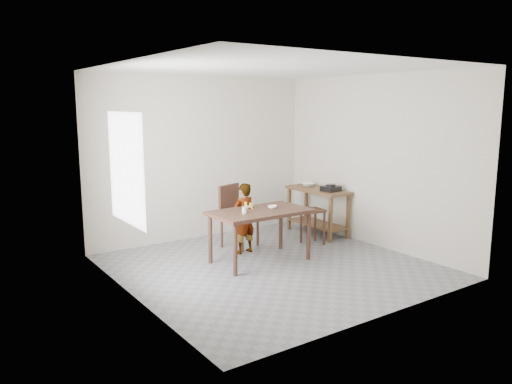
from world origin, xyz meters
TOP-DOWN VIEW (x-y plane):
  - floor at (0.00, 0.00)m, footprint 4.00×4.00m
  - ceiling at (0.00, 0.00)m, footprint 4.00×4.00m
  - wall_back at (0.00, 2.02)m, footprint 4.00×0.04m
  - wall_front at (0.00, -2.02)m, footprint 4.00×0.04m
  - wall_left at (-2.02, 0.00)m, footprint 0.04×4.00m
  - wall_right at (2.02, 0.00)m, footprint 0.04×4.00m
  - window_pane at (-1.97, 0.20)m, footprint 0.02×1.10m
  - dining_table at (0.00, 0.30)m, footprint 1.40×0.80m
  - prep_counter at (1.72, 1.00)m, footprint 0.50×1.20m
  - child at (0.04, 0.78)m, footprint 0.42×0.30m
  - dining_chair at (0.17, 1.10)m, footprint 0.61×0.61m
  - stool at (1.22, 0.56)m, footprint 0.38×0.38m
  - glass_tumbler at (-0.28, 0.27)m, footprint 0.08×0.08m
  - small_bowl at (0.22, 0.31)m, footprint 0.17×0.17m
  - banana at (-0.04, 0.50)m, footprint 0.22×0.19m
  - serving_bowl at (1.75, 1.30)m, footprint 0.29×0.29m
  - gas_burner at (1.73, 0.70)m, footprint 0.28×0.28m

SIDE VIEW (x-z plane):
  - floor at x=0.00m, z-range -0.04..0.00m
  - stool at x=1.22m, z-range 0.00..0.58m
  - dining_table at x=0.00m, z-range 0.00..0.75m
  - prep_counter at x=1.72m, z-range 0.00..0.80m
  - dining_chair at x=0.17m, z-range 0.00..0.98m
  - child at x=0.04m, z-range 0.00..1.08m
  - small_bowl at x=0.22m, z-range 0.75..0.79m
  - banana at x=-0.04m, z-range 0.75..0.82m
  - glass_tumbler at x=-0.28m, z-range 0.75..0.84m
  - serving_bowl at x=1.75m, z-range 0.80..0.86m
  - gas_burner at x=1.73m, z-range 0.80..0.89m
  - wall_back at x=0.00m, z-range 0.00..2.70m
  - wall_front at x=0.00m, z-range 0.00..2.70m
  - wall_left at x=-2.02m, z-range 0.00..2.70m
  - wall_right at x=2.02m, z-range 0.00..2.70m
  - window_pane at x=-1.97m, z-range 0.85..2.15m
  - ceiling at x=0.00m, z-range 2.70..2.74m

